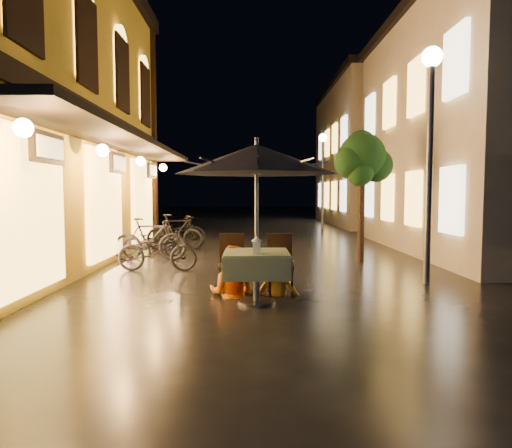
{
  "coord_description": "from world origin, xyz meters",
  "views": [
    {
      "loc": [
        -0.22,
        -6.19,
        1.66
      ],
      "look_at": [
        -0.12,
        1.16,
        1.15
      ],
      "focal_mm": 32.0,
      "sensor_mm": 36.0,
      "label": 1
    }
  ],
  "objects_px": {
    "streetlamp_near": "(430,122)",
    "cafe_table": "(257,264)",
    "patio_umbrella": "(257,159)",
    "bicycle_0": "(157,250)",
    "person_yellow": "(278,252)",
    "table_lantern": "(257,244)",
    "person_orange": "(232,246)"
  },
  "relations": [
    {
      "from": "table_lantern",
      "to": "bicycle_0",
      "type": "xyz_separation_m",
      "value": [
        -2.05,
        3.04,
        -0.48
      ]
    },
    {
      "from": "table_lantern",
      "to": "bicycle_0",
      "type": "distance_m",
      "value": 3.69
    },
    {
      "from": "streetlamp_near",
      "to": "patio_umbrella",
      "type": "relative_size",
      "value": 1.72
    },
    {
      "from": "streetlamp_near",
      "to": "table_lantern",
      "type": "relative_size",
      "value": 16.92
    },
    {
      "from": "streetlamp_near",
      "to": "patio_umbrella",
      "type": "height_order",
      "value": "streetlamp_near"
    },
    {
      "from": "bicycle_0",
      "to": "patio_umbrella",
      "type": "bearing_deg",
      "value": -141.84
    },
    {
      "from": "cafe_table",
      "to": "streetlamp_near",
      "type": "bearing_deg",
      "value": 24.68
    },
    {
      "from": "streetlamp_near",
      "to": "table_lantern",
      "type": "height_order",
      "value": "streetlamp_near"
    },
    {
      "from": "cafe_table",
      "to": "table_lantern",
      "type": "distance_m",
      "value": 0.4
    },
    {
      "from": "person_orange",
      "to": "bicycle_0",
      "type": "distance_m",
      "value": 2.84
    },
    {
      "from": "person_yellow",
      "to": "bicycle_0",
      "type": "height_order",
      "value": "person_yellow"
    },
    {
      "from": "streetlamp_near",
      "to": "cafe_table",
      "type": "relative_size",
      "value": 4.27
    },
    {
      "from": "patio_umbrella",
      "to": "bicycle_0",
      "type": "xyz_separation_m",
      "value": [
        -2.05,
        2.82,
        -1.71
      ]
    },
    {
      "from": "bicycle_0",
      "to": "cafe_table",
      "type": "bearing_deg",
      "value": -141.84
    },
    {
      "from": "cafe_table",
      "to": "table_lantern",
      "type": "xyz_separation_m",
      "value": [
        -0.0,
        -0.22,
        0.33
      ]
    },
    {
      "from": "cafe_table",
      "to": "person_yellow",
      "type": "xyz_separation_m",
      "value": [
        0.35,
        0.59,
        0.11
      ]
    },
    {
      "from": "cafe_table",
      "to": "person_yellow",
      "type": "height_order",
      "value": "person_yellow"
    },
    {
      "from": "patio_umbrella",
      "to": "person_orange",
      "type": "distance_m",
      "value": 1.51
    },
    {
      "from": "person_orange",
      "to": "cafe_table",
      "type": "bearing_deg",
      "value": 139.07
    },
    {
      "from": "streetlamp_near",
      "to": "bicycle_0",
      "type": "distance_m",
      "value": 5.9
    },
    {
      "from": "person_yellow",
      "to": "cafe_table",
      "type": "bearing_deg",
      "value": 63.7
    },
    {
      "from": "person_yellow",
      "to": "table_lantern",
      "type": "bearing_deg",
      "value": 70.99
    },
    {
      "from": "patio_umbrella",
      "to": "person_yellow",
      "type": "bearing_deg",
      "value": 59.03
    },
    {
      "from": "streetlamp_near",
      "to": "table_lantern",
      "type": "bearing_deg",
      "value": -152.12
    },
    {
      "from": "streetlamp_near",
      "to": "person_orange",
      "type": "distance_m",
      "value": 4.2
    },
    {
      "from": "patio_umbrella",
      "to": "table_lantern",
      "type": "bearing_deg",
      "value": -90.0
    },
    {
      "from": "streetlamp_near",
      "to": "person_orange",
      "type": "bearing_deg",
      "value": -165.76
    },
    {
      "from": "person_yellow",
      "to": "person_orange",
      "type": "bearing_deg",
      "value": 8.19
    },
    {
      "from": "table_lantern",
      "to": "patio_umbrella",
      "type": "bearing_deg",
      "value": 90.0
    },
    {
      "from": "person_orange",
      "to": "bicycle_0",
      "type": "xyz_separation_m",
      "value": [
        -1.66,
        2.28,
        -0.35
      ]
    },
    {
      "from": "person_orange",
      "to": "bicycle_0",
      "type": "height_order",
      "value": "person_orange"
    },
    {
      "from": "person_yellow",
      "to": "bicycle_0",
      "type": "bearing_deg",
      "value": -38.17
    }
  ]
}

